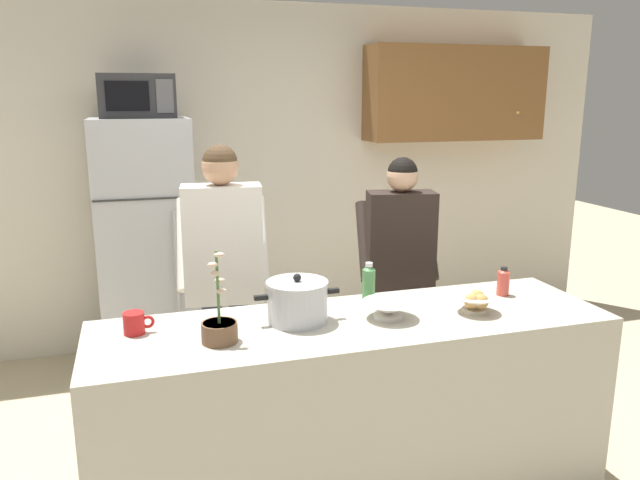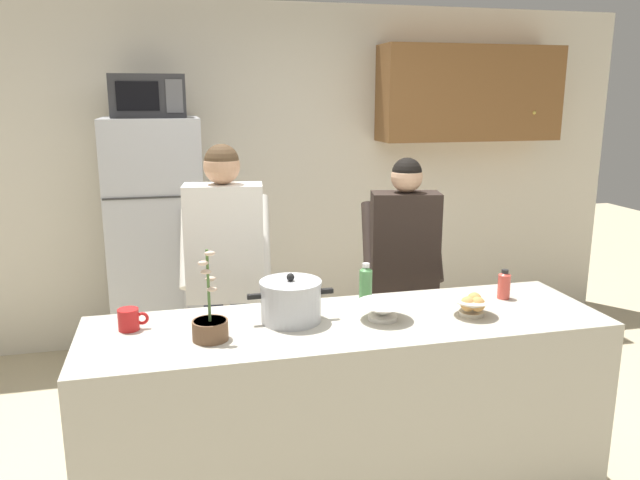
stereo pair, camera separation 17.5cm
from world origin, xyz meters
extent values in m
cube|color=silver|center=(0.00, 2.30, 1.30)|extent=(6.00, 0.12, 2.60)
cube|color=brown|center=(1.60, 2.07, 1.93)|extent=(1.47, 0.34, 0.74)
sphere|color=gold|center=(2.08, 1.90, 1.78)|extent=(0.03, 0.03, 0.03)
cube|color=#BCB7A8|center=(0.00, 0.00, 0.46)|extent=(2.37, 0.68, 0.92)
cube|color=#B7BABF|center=(-0.87, 1.85, 0.89)|extent=(0.64, 0.64, 1.77)
cube|color=#333333|center=(-0.87, 1.53, 1.28)|extent=(0.63, 0.01, 0.01)
cylinder|color=#B2B2B7|center=(-0.69, 1.50, 0.80)|extent=(0.02, 0.02, 0.80)
cube|color=#2D2D30|center=(-0.87, 1.83, 1.91)|extent=(0.48, 0.36, 0.28)
cube|color=black|center=(-0.93, 1.65, 1.91)|extent=(0.26, 0.01, 0.18)
cube|color=#59595B|center=(-0.70, 1.65, 1.91)|extent=(0.11, 0.01, 0.21)
cylinder|color=#33384C|center=(-0.41, 0.77, 0.41)|extent=(0.11, 0.11, 0.81)
cylinder|color=#33384C|center=(-0.56, 0.78, 0.41)|extent=(0.11, 0.11, 0.81)
cube|color=white|center=(-0.48, 0.77, 1.13)|extent=(0.44, 0.25, 0.64)
sphere|color=tan|center=(-0.48, 0.77, 1.55)|extent=(0.20, 0.20, 0.20)
sphere|color=#4C3823|center=(-0.48, 0.77, 1.57)|extent=(0.19, 0.19, 0.19)
cylinder|color=white|center=(-0.26, 0.87, 1.11)|extent=(0.13, 0.39, 0.49)
cylinder|color=white|center=(-0.68, 0.92, 1.11)|extent=(0.13, 0.39, 0.49)
cylinder|color=#33384C|center=(0.64, 0.78, 0.38)|extent=(0.11, 0.11, 0.76)
cylinder|color=#33384C|center=(0.51, 0.81, 0.38)|extent=(0.11, 0.11, 0.76)
cube|color=#2D231E|center=(0.58, 0.80, 1.06)|extent=(0.43, 0.28, 0.60)
sphere|color=#D8A884|center=(0.58, 0.80, 1.46)|extent=(0.18, 0.18, 0.18)
sphere|color=black|center=(0.58, 0.80, 1.48)|extent=(0.17, 0.17, 0.17)
cylinder|color=#2D231E|center=(0.80, 0.87, 1.04)|extent=(0.16, 0.37, 0.47)
cylinder|color=#2D231E|center=(0.41, 0.96, 1.04)|extent=(0.16, 0.37, 0.47)
cylinder|color=silver|center=(-0.26, 0.06, 1.01)|extent=(0.27, 0.27, 0.17)
cylinder|color=silver|center=(-0.26, 0.06, 1.10)|extent=(0.28, 0.28, 0.02)
sphere|color=black|center=(-0.26, 0.06, 1.13)|extent=(0.04, 0.04, 0.04)
cube|color=black|center=(-0.42, 0.06, 1.05)|extent=(0.06, 0.02, 0.02)
cube|color=black|center=(-0.09, 0.06, 1.05)|extent=(0.06, 0.02, 0.02)
cylinder|color=red|center=(-0.96, 0.12, 0.97)|extent=(0.09, 0.09, 0.10)
torus|color=red|center=(-0.90, 0.12, 0.97)|extent=(0.06, 0.01, 0.06)
cylinder|color=beige|center=(0.57, -0.07, 0.93)|extent=(0.11, 0.11, 0.02)
cone|color=beige|center=(0.57, -0.07, 0.97)|extent=(0.20, 0.20, 0.06)
sphere|color=tan|center=(0.54, -0.09, 0.98)|extent=(0.07, 0.07, 0.07)
sphere|color=tan|center=(0.60, -0.04, 0.98)|extent=(0.07, 0.07, 0.07)
sphere|color=tan|center=(0.58, -0.10, 0.98)|extent=(0.07, 0.07, 0.07)
cylinder|color=white|center=(0.15, -0.02, 0.93)|extent=(0.13, 0.13, 0.02)
cone|color=white|center=(0.15, -0.02, 0.97)|extent=(0.24, 0.24, 0.06)
cylinder|color=#D84C3F|center=(0.84, 0.12, 0.98)|extent=(0.06, 0.06, 0.12)
cone|color=#D84C3F|center=(0.84, 0.12, 1.05)|extent=(0.06, 0.06, 0.02)
cylinder|color=#262626|center=(0.84, 0.12, 1.06)|extent=(0.03, 0.03, 0.02)
cylinder|color=#4C8C4C|center=(0.15, 0.22, 1.00)|extent=(0.06, 0.06, 0.17)
cone|color=#4C8C4C|center=(0.15, 0.22, 1.10)|extent=(0.06, 0.06, 0.03)
cylinder|color=white|center=(0.15, 0.22, 1.11)|extent=(0.03, 0.03, 0.02)
cylinder|color=brown|center=(-0.62, -0.08, 0.96)|extent=(0.15, 0.15, 0.09)
cylinder|color=#38281E|center=(-0.62, -0.08, 1.00)|extent=(0.14, 0.14, 0.01)
cylinder|color=#4C7238|center=(-0.62, -0.08, 1.16)|extent=(0.01, 0.02, 0.30)
ellipsoid|color=beige|center=(-0.61, -0.08, 1.14)|extent=(0.04, 0.03, 0.02)
ellipsoid|color=beige|center=(-0.61, -0.06, 1.18)|extent=(0.04, 0.03, 0.02)
ellipsoid|color=beige|center=(-0.63, -0.08, 1.22)|extent=(0.04, 0.03, 0.02)
ellipsoid|color=beige|center=(-0.64, -0.08, 1.26)|extent=(0.04, 0.03, 0.02)
ellipsoid|color=beige|center=(-0.61, -0.08, 1.29)|extent=(0.04, 0.03, 0.02)
camera|label=1|loc=(-0.92, -2.47, 1.91)|focal=34.50mm
camera|label=2|loc=(-0.75, -2.52, 1.91)|focal=34.50mm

